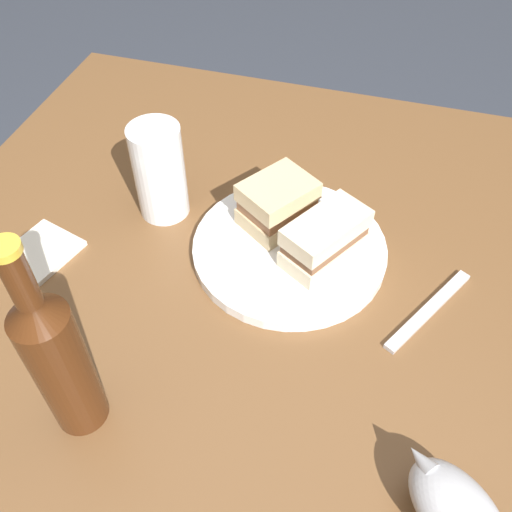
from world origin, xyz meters
name	(u,v)px	position (x,y,z in m)	size (l,w,h in m)	color
ground_plane	(236,486)	(0.00, 0.00, 0.00)	(6.00, 6.00, 0.00)	#333842
dining_table	(230,413)	(0.00, 0.00, 0.38)	(1.10, 0.97, 0.76)	brown
plate	(289,249)	(-0.09, 0.08, 0.77)	(0.28, 0.28, 0.02)	white
sandwich_half_left	(325,239)	(-0.09, 0.13, 0.81)	(0.14, 0.12, 0.07)	beige
sandwich_half_right	(278,204)	(-0.13, 0.05, 0.81)	(0.13, 0.12, 0.07)	#CCB284
potato_wedge_front	(320,224)	(-0.14, 0.11, 0.79)	(0.05, 0.02, 0.02)	#AD702D
potato_wedge_middle	(302,208)	(-0.16, 0.08, 0.79)	(0.04, 0.02, 0.02)	gold
potato_wedge_back	(311,235)	(-0.11, 0.10, 0.78)	(0.04, 0.02, 0.02)	#B77F33
pint_glass	(160,176)	(-0.13, -0.14, 0.83)	(0.08, 0.08, 0.15)	white
gravy_boat	(456,510)	(0.23, 0.32, 0.80)	(0.13, 0.13, 0.07)	#B7B7BC
cider_bottle	(58,360)	(0.22, -0.10, 0.87)	(0.06, 0.06, 0.29)	#47230F
napkin	(38,254)	(0.02, -0.28, 0.76)	(0.11, 0.09, 0.01)	silver
fork	(429,310)	(-0.04, 0.28, 0.76)	(0.18, 0.02, 0.01)	silver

